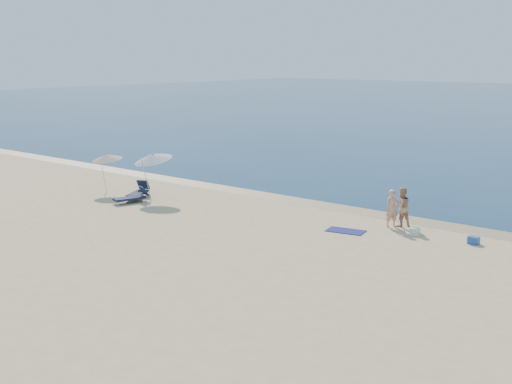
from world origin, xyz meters
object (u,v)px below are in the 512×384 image
at_px(person_left, 392,209).
at_px(blue_cooler, 474,240).
at_px(umbrella_near, 153,157).
at_px(person_right, 401,207).

relative_size(person_left, blue_cooler, 3.98).
distance_m(blue_cooler, umbrella_near, 16.24).
height_order(person_right, blue_cooler, person_right).
bearing_deg(person_left, umbrella_near, 137.57).
bearing_deg(blue_cooler, umbrella_near, -169.24).
xyz_separation_m(blue_cooler, umbrella_near, (-15.95, -2.25, 2.04)).
relative_size(person_left, umbrella_near, 0.63).
height_order(person_right, umbrella_near, umbrella_near).
bearing_deg(umbrella_near, person_left, 25.35).
height_order(person_left, blue_cooler, person_left).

